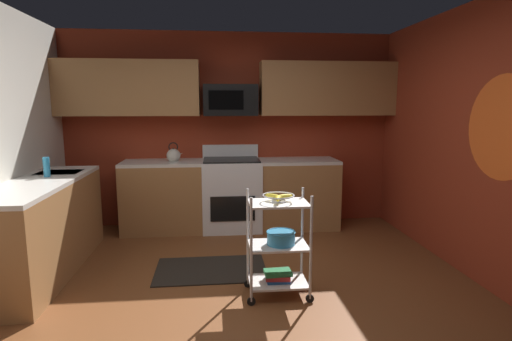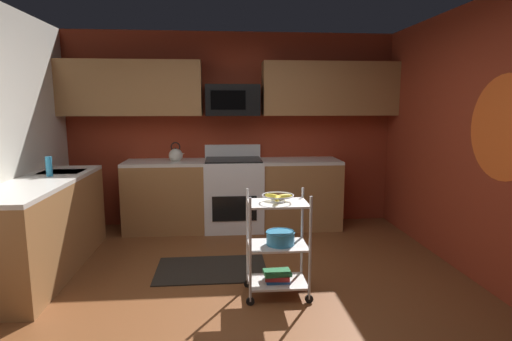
# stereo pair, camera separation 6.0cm
# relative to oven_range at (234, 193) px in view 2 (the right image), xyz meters

# --- Properties ---
(floor) EXTENTS (4.40, 4.80, 0.04)m
(floor) POSITION_rel_oven_range_xyz_m (0.00, -2.10, -0.50)
(floor) COLOR brown
(floor) RESTS_ON ground
(wall_back) EXTENTS (4.52, 0.06, 2.60)m
(wall_back) POSITION_rel_oven_range_xyz_m (0.00, 0.33, 0.82)
(wall_back) COLOR maroon
(wall_back) RESTS_ON ground
(wall_right) EXTENTS (0.06, 4.80, 2.60)m
(wall_right) POSITION_rel_oven_range_xyz_m (2.23, -2.10, 0.82)
(wall_right) COLOR maroon
(wall_right) RESTS_ON ground
(wall_flower_decal) EXTENTS (0.00, 0.90, 0.90)m
(wall_flower_decal) POSITION_rel_oven_range_xyz_m (2.20, -2.09, 0.97)
(wall_flower_decal) COLOR #E5591E
(counter_run) EXTENTS (3.61, 2.59, 0.92)m
(counter_run) POSITION_rel_oven_range_xyz_m (-0.80, -0.54, -0.01)
(counter_run) COLOR #9E6B3D
(counter_run) RESTS_ON ground
(oven_range) EXTENTS (0.76, 0.65, 1.10)m
(oven_range) POSITION_rel_oven_range_xyz_m (0.00, 0.00, 0.00)
(oven_range) COLOR white
(oven_range) RESTS_ON ground
(upper_cabinets) EXTENTS (4.40, 0.33, 0.70)m
(upper_cabinets) POSITION_rel_oven_range_xyz_m (0.00, 0.13, 1.37)
(upper_cabinets) COLOR #9E6B3D
(microwave) EXTENTS (0.70, 0.39, 0.40)m
(microwave) POSITION_rel_oven_range_xyz_m (-0.00, 0.10, 1.22)
(microwave) COLOR black
(rolling_cart) EXTENTS (0.56, 0.37, 0.91)m
(rolling_cart) POSITION_rel_oven_range_xyz_m (0.31, -2.00, -0.03)
(rolling_cart) COLOR silver
(rolling_cart) RESTS_ON ground
(fruit_bowl) EXTENTS (0.27, 0.27, 0.07)m
(fruit_bowl) POSITION_rel_oven_range_xyz_m (0.31, -2.00, 0.40)
(fruit_bowl) COLOR silver
(fruit_bowl) RESTS_ON rolling_cart
(mixing_bowl_large) EXTENTS (0.25, 0.25, 0.11)m
(mixing_bowl_large) POSITION_rel_oven_range_xyz_m (0.34, -2.00, 0.04)
(mixing_bowl_large) COLOR #338CBF
(mixing_bowl_large) RESTS_ON rolling_cart
(book_stack) EXTENTS (0.24, 0.18, 0.09)m
(book_stack) POSITION_rel_oven_range_xyz_m (0.31, -2.00, -0.30)
(book_stack) COLOR #1E4C8C
(book_stack) RESTS_ON rolling_cart
(kettle) EXTENTS (0.21, 0.18, 0.26)m
(kettle) POSITION_rel_oven_range_xyz_m (-0.74, -0.00, 0.52)
(kettle) COLOR beige
(kettle) RESTS_ON counter_run
(dish_soap_bottle) EXTENTS (0.06, 0.06, 0.20)m
(dish_soap_bottle) POSITION_rel_oven_range_xyz_m (-1.91, -1.05, 0.54)
(dish_soap_bottle) COLOR #2D8CBF
(dish_soap_bottle) RESTS_ON counter_run
(floor_rug) EXTENTS (1.10, 0.71, 0.01)m
(floor_rug) POSITION_rel_oven_range_xyz_m (-0.27, -1.40, -0.47)
(floor_rug) COLOR black
(floor_rug) RESTS_ON ground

